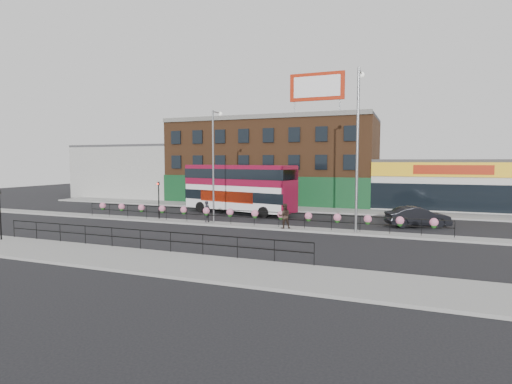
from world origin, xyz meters
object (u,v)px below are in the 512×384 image
(car, at_px, (418,217))
(lamp_column_west, at_px, (214,156))
(pedestrian_b, at_px, (284,216))
(double_decker_bus, at_px, (239,184))
(lamp_column_east, at_px, (358,136))
(pedestrian_a, at_px, (207,212))

(car, height_order, lamp_column_west, lamp_column_west)
(pedestrian_b, distance_m, lamp_column_west, 7.66)
(double_decker_bus, bearing_deg, lamp_column_east, -29.55)
(double_decker_bus, xyz_separation_m, pedestrian_b, (6.90, -7.46, -1.83))
(pedestrian_a, relative_size, lamp_column_east, 0.15)
(lamp_column_east, bearing_deg, pedestrian_b, -172.83)
(car, bearing_deg, lamp_column_east, 117.79)
(double_decker_bus, height_order, pedestrian_a, double_decker_bus)
(car, distance_m, lamp_column_east, 8.72)
(double_decker_bus, distance_m, lamp_column_west, 7.11)
(lamp_column_east, bearing_deg, double_decker_bus, 150.45)
(car, bearing_deg, pedestrian_b, 99.08)
(car, distance_m, pedestrian_b, 10.66)
(pedestrian_b, height_order, lamp_column_west, lamp_column_west)
(pedestrian_a, bearing_deg, lamp_column_east, -84.47)
(pedestrian_b, bearing_deg, lamp_column_west, -32.26)
(double_decker_bus, xyz_separation_m, pedestrian_a, (0.11, -6.76, -1.90))
(pedestrian_b, relative_size, lamp_column_east, 0.16)
(pedestrian_a, xyz_separation_m, lamp_column_west, (0.60, 0.19, 4.49))
(double_decker_bus, distance_m, pedestrian_a, 7.02)
(car, bearing_deg, double_decker_bus, 61.62)
(car, relative_size, pedestrian_b, 2.72)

